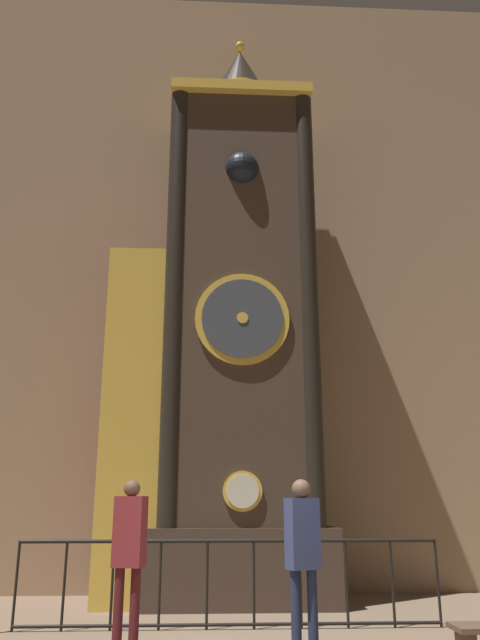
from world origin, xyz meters
TOP-DOWN VIEW (x-y plane):
  - cathedral_back_wall at (-0.09, 6.19)m, footprint 24.00×0.32m
  - clock_tower at (-0.02, 4.85)m, footprint 3.84×1.77m
  - railing_fence at (0.04, 2.88)m, footprint 5.57×0.05m
  - visitor_near at (-1.16, 1.66)m, footprint 0.39×0.30m
  - visitor_far at (0.77, 1.33)m, footprint 0.39×0.32m

SIDE VIEW (x-z plane):
  - railing_fence at x=0.04m, z-range 0.06..1.16m
  - visitor_near at x=-1.16m, z-range 0.18..2.01m
  - visitor_far at x=0.77m, z-range 0.19..2.02m
  - clock_tower at x=-0.02m, z-range -0.90..9.84m
  - cathedral_back_wall at x=-0.09m, z-range -0.01..12.85m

